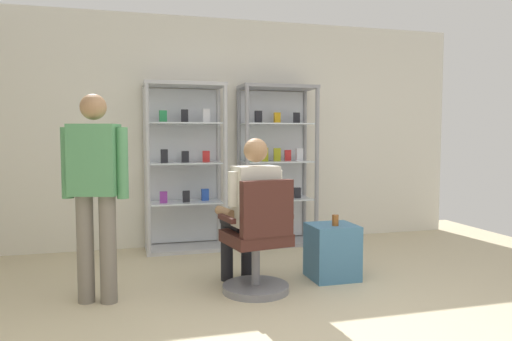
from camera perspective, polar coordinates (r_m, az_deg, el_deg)
The scene contains 9 objects.
ground_plane at distance 3.29m, azimuth 8.28°, elevation -19.37°, with size 7.20×7.20×0.00m, color #C6B793.
back_wall at distance 5.89m, azimuth -3.47°, elevation 4.54°, with size 6.00×0.10×2.70m, color silver.
display_cabinet_left at distance 5.57m, azimuth -8.48°, elevation 0.55°, with size 0.90×0.45×1.90m.
display_cabinet_right at distance 5.81m, azimuth 2.35°, elevation 0.74°, with size 0.90×0.45×1.90m.
office_chair at distance 4.02m, azimuth 0.30°, elevation -9.03°, with size 0.60×0.56×0.96m.
seated_shopkeeper at distance 4.10m, azimuth -0.69°, elevation -4.23°, with size 0.53×0.61×1.29m.
storage_crate at distance 4.53m, azimuth 9.01°, elevation -9.45°, with size 0.42×0.39×0.50m, color teal.
tea_glass at distance 4.42m, azimuth 9.38°, elevation -5.83°, with size 0.06×0.06×0.10m, color brown.
standing_customer at distance 3.93m, azimuth -18.52°, elevation -1.58°, with size 0.50×0.32×1.63m.
Camera 1 is at (-1.23, -2.76, 1.31)m, focal length 33.77 mm.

